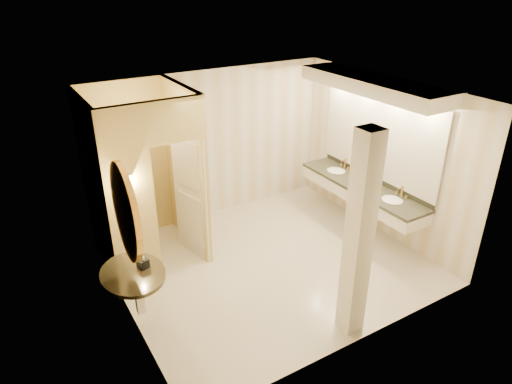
% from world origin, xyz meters
% --- Properties ---
extents(floor, '(4.50, 4.50, 0.00)m').
position_xyz_m(floor, '(0.00, 0.00, 0.00)').
color(floor, beige).
rests_on(floor, ground).
extents(ceiling, '(4.50, 4.50, 0.00)m').
position_xyz_m(ceiling, '(0.00, 0.00, 2.70)').
color(ceiling, white).
rests_on(ceiling, wall_back).
extents(wall_back, '(4.50, 0.02, 2.70)m').
position_xyz_m(wall_back, '(0.00, 2.00, 1.35)').
color(wall_back, beige).
rests_on(wall_back, floor).
extents(wall_front, '(4.50, 0.02, 2.70)m').
position_xyz_m(wall_front, '(0.00, -2.00, 1.35)').
color(wall_front, beige).
rests_on(wall_front, floor).
extents(wall_left, '(0.02, 4.00, 2.70)m').
position_xyz_m(wall_left, '(-2.25, 0.00, 1.35)').
color(wall_left, beige).
rests_on(wall_left, floor).
extents(wall_right, '(0.02, 4.00, 2.70)m').
position_xyz_m(wall_right, '(2.25, 0.00, 1.35)').
color(wall_right, beige).
rests_on(wall_right, floor).
extents(toilet_closet, '(1.50, 1.55, 2.70)m').
position_xyz_m(toilet_closet, '(-1.12, 0.97, 1.39)').
color(toilet_closet, '#F4DD80').
rests_on(toilet_closet, floor).
extents(wall_sconce, '(0.14, 0.14, 0.42)m').
position_xyz_m(wall_sconce, '(-1.93, 0.43, 1.73)').
color(wall_sconce, '#B88E3B').
rests_on(wall_sconce, toilet_closet).
extents(vanity, '(0.75, 2.76, 2.09)m').
position_xyz_m(vanity, '(1.98, 0.10, 1.63)').
color(vanity, silver).
rests_on(vanity, floor).
extents(console_shelf, '(0.96, 0.96, 1.93)m').
position_xyz_m(console_shelf, '(-2.21, -0.37, 1.34)').
color(console_shelf, black).
rests_on(console_shelf, floor).
extents(pillar, '(0.26, 0.26, 2.70)m').
position_xyz_m(pillar, '(0.12, -1.74, 1.35)').
color(pillar, silver).
rests_on(pillar, floor).
extents(tissue_box, '(0.15, 0.15, 0.12)m').
position_xyz_m(tissue_box, '(-2.08, -0.34, 0.93)').
color(tissue_box, black).
rests_on(tissue_box, console_shelf).
extents(toilet, '(0.48, 0.71, 0.67)m').
position_xyz_m(toilet, '(-1.77, 1.75, 0.33)').
color(toilet, white).
rests_on(toilet, floor).
extents(soap_bottle_a, '(0.08, 0.08, 0.15)m').
position_xyz_m(soap_bottle_a, '(1.88, -0.21, 0.95)').
color(soap_bottle_a, beige).
rests_on(soap_bottle_a, vanity).
extents(soap_bottle_b, '(0.11, 0.11, 0.13)m').
position_xyz_m(soap_bottle_b, '(1.95, 0.27, 0.94)').
color(soap_bottle_b, silver).
rests_on(soap_bottle_b, vanity).
extents(soap_bottle_c, '(0.10, 0.10, 0.22)m').
position_xyz_m(soap_bottle_c, '(1.92, 0.08, 0.98)').
color(soap_bottle_c, '#C6B28C').
rests_on(soap_bottle_c, vanity).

